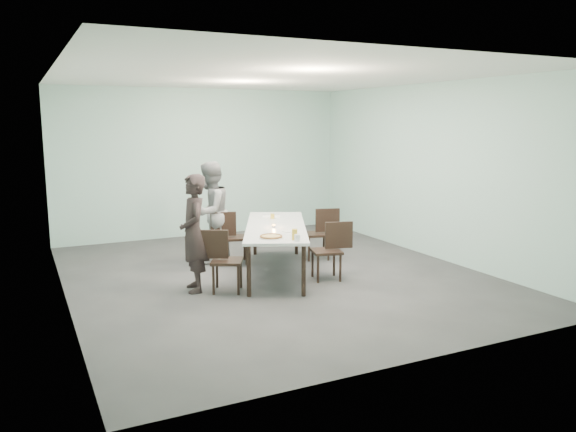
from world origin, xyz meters
name	(u,v)px	position (x,y,z in m)	size (l,w,h in m)	color
ground	(274,275)	(0.00, 0.00, 0.00)	(7.00, 7.00, 0.00)	#333335
room_shell	(274,143)	(0.00, 0.00, 2.03)	(6.02, 7.02, 3.01)	#A4CEC5
table	(276,229)	(0.09, 0.12, 0.69)	(1.90, 2.74, 0.75)	white
chair_near_left	(221,256)	(-1.00, -0.44, 0.50)	(0.65, 0.56, 0.87)	black
chair_far_left	(230,234)	(-0.35, 0.99, 0.50)	(0.65, 0.52, 0.87)	black
chair_near_right	(332,246)	(0.68, -0.58, 0.50)	(0.65, 0.51, 0.87)	black
chair_far_right	(321,230)	(1.17, 0.62, 0.50)	(0.65, 0.52, 0.87)	black
diner_near	(194,233)	(-1.33, -0.25, 0.82)	(0.60, 0.39, 1.64)	black
diner_far	(210,212)	(-0.61, 1.23, 0.85)	(0.82, 0.64, 1.69)	gray
pizza	(271,237)	(-0.36, -0.70, 0.77)	(0.34, 0.34, 0.04)	white
side_plate	(289,231)	(0.06, -0.39, 0.76)	(0.18, 0.18, 0.01)	white
beer_glass	(295,235)	(-0.13, -0.96, 0.82)	(0.08, 0.08, 0.15)	gold
water_tumbler	(297,238)	(-0.13, -1.04, 0.80)	(0.08, 0.08, 0.09)	silver
tealight	(274,226)	(-0.02, -0.03, 0.77)	(0.06, 0.06, 0.05)	silver
amber_tumbler	(272,216)	(0.30, 0.73, 0.79)	(0.07, 0.07, 0.08)	gold
menu	(271,217)	(0.36, 0.89, 0.75)	(0.30, 0.22, 0.01)	silver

